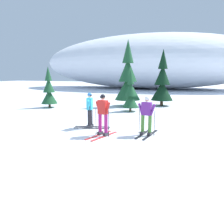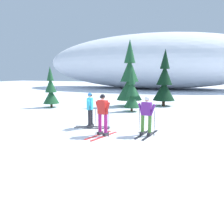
{
  "view_description": "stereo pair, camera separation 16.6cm",
  "coord_description": "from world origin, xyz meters",
  "views": [
    {
      "loc": [
        3.84,
        -9.06,
        2.64
      ],
      "look_at": [
        0.51,
        0.14,
        0.95
      ],
      "focal_mm": 35.55,
      "sensor_mm": 36.0,
      "label": 1
    },
    {
      "loc": [
        4.0,
        -9.0,
        2.64
      ],
      "look_at": [
        0.51,
        0.14,
        0.95
      ],
      "focal_mm": 35.55,
      "sensor_mm": 36.0,
      "label": 2
    }
  ],
  "objects": [
    {
      "name": "ground_plane",
      "position": [
        0.0,
        0.0,
        0.0
      ],
      "size": [
        120.0,
        120.0,
        0.0
      ],
      "primitive_type": "plane",
      "color": "white"
    },
    {
      "name": "skier_cyan_jacket",
      "position": [
        -0.83,
        0.64,
        0.9
      ],
      "size": [
        1.82,
        0.84,
        1.74
      ],
      "color": "black",
      "rests_on": "ground"
    },
    {
      "name": "skier_purple_jacket",
      "position": [
        2.05,
        0.23,
        0.88
      ],
      "size": [
        0.79,
        1.84,
        1.7
      ],
      "color": "black",
      "rests_on": "ground"
    },
    {
      "name": "skier_red_jacket",
      "position": [
        0.3,
        -0.46,
        0.94
      ],
      "size": [
        0.87,
        1.8,
        1.8
      ],
      "color": "red",
      "rests_on": "ground"
    },
    {
      "name": "pine_tree_far_left",
      "position": [
        -6.74,
        5.6,
        1.34
      ],
      "size": [
        1.24,
        1.24,
        3.21
      ],
      "color": "#47301E",
      "rests_on": "ground"
    },
    {
      "name": "pine_tree_center_left",
      "position": [
        -1.14,
        8.43,
        2.23
      ],
      "size": [
        2.06,
        2.06,
        5.34
      ],
      "color": "#47301E",
      "rests_on": "ground"
    },
    {
      "name": "pine_tree_center_right",
      "position": [
        -0.24,
        6.01,
        1.22
      ],
      "size": [
        1.13,
        1.13,
        2.92
      ],
      "color": "#47301E",
      "rests_on": "ground"
    },
    {
      "name": "pine_tree_far_right",
      "position": [
        1.47,
        9.67,
        1.94
      ],
      "size": [
        1.79,
        1.79,
        4.63
      ],
      "color": "#47301E",
      "rests_on": "ground"
    },
    {
      "name": "snow_ridge_background",
      "position": [
        -3.82,
        31.02,
        4.71
      ],
      "size": [
        39.56,
        18.29,
        9.43
      ],
      "primitive_type": "ellipsoid",
      "color": "white",
      "rests_on": "ground"
    }
  ]
}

